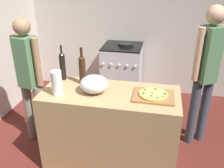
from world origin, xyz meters
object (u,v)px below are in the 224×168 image
wine_bottle_green (63,65)px  pizza (154,94)px  paper_towel_roll (57,83)px  person_in_stripes (29,76)px  person_in_red (206,70)px  mixing_bowl (94,84)px  stove (122,72)px  wine_bottle_clear (82,68)px

wine_bottle_green → pizza: bearing=-12.4°
pizza → paper_towel_roll: size_ratio=1.11×
person_in_stripes → person_in_red: 2.06m
wine_bottle_green → paper_towel_roll: bearing=-76.9°
paper_towel_roll → person_in_stripes: size_ratio=0.16×
paper_towel_roll → person_in_red: person_in_red is taller
pizza → paper_towel_roll: bearing=-171.1°
mixing_bowl → stove: 1.70m
wine_bottle_clear → person_in_red: bearing=18.5°
paper_towel_roll → wine_bottle_green: bearing=103.1°
mixing_bowl → person_in_stripes: 0.89m
wine_bottle_clear → wine_bottle_green: size_ratio=1.03×
mixing_bowl → wine_bottle_green: bearing=151.0°
paper_towel_roll → wine_bottle_clear: size_ratio=0.63×
person_in_stripes → pizza: bearing=-8.7°
stove → person_in_red: (1.14, -1.00, 0.52)m
pizza → wine_bottle_green: 1.06m
pizza → paper_towel_roll: paper_towel_roll is taller
wine_bottle_clear → person_in_stripes: 0.71m
paper_towel_roll → person_in_red: size_ratio=0.15×
mixing_bowl → wine_bottle_clear: size_ratio=0.71×
wine_bottle_green → wine_bottle_clear: bearing=-15.0°
wine_bottle_green → stove: (0.45, 1.38, -0.61)m
paper_towel_roll → person_in_stripes: bearing=144.3°
mixing_bowl → paper_towel_roll: bearing=-158.2°
mixing_bowl → person_in_stripes: person_in_stripes is taller
pizza → wine_bottle_green: bearing=167.6°
pizza → mixing_bowl: size_ratio=0.99×
mixing_bowl → wine_bottle_green: (-0.43, 0.24, 0.08)m
mixing_bowl → wine_bottle_green: 0.50m
paper_towel_roll → wine_bottle_clear: (0.16, 0.31, 0.05)m
wine_bottle_green → person_in_stripes: bearing=-179.7°
person_in_red → person_in_stripes: bearing=-169.3°
person_in_red → wine_bottle_clear: bearing=-161.5°
mixing_bowl → person_in_red: size_ratio=0.17×
wine_bottle_clear → stove: wine_bottle_clear is taller
stove → wine_bottle_clear: bearing=-97.9°
wine_bottle_clear → person_in_stripes: (-0.68, 0.07, -0.18)m
mixing_bowl → person_in_red: bearing=28.0°
wine_bottle_clear → pizza: bearing=-11.5°
wine_bottle_green → person_in_stripes: (-0.43, -0.00, -0.17)m
person_in_red → mixing_bowl: bearing=-152.0°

